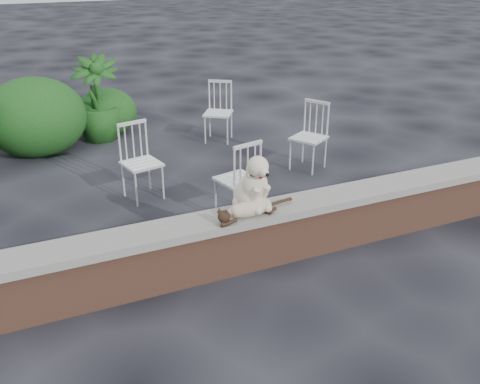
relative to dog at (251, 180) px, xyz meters
name	(u,v)px	position (x,y,z in m)	size (l,w,h in m)	color
ground	(298,252)	(0.52, -0.07, -0.87)	(60.00, 60.00, 0.00)	black
brick_wall	(299,231)	(0.52, -0.07, -0.62)	(6.00, 0.30, 0.50)	brown
capstone	(301,205)	(0.52, -0.07, -0.33)	(6.20, 0.40, 0.08)	slate
dog	(251,180)	(0.00, 0.00, 0.00)	(0.38, 0.49, 0.57)	beige
cat	(250,208)	(-0.08, -0.15, -0.20)	(1.01, 0.24, 0.17)	tan
chair_a	(142,162)	(-0.58, 1.88, -0.40)	(0.56, 0.56, 0.94)	white
chair_c	(237,178)	(0.29, 0.96, -0.40)	(0.56, 0.56, 0.94)	white
chair_b	(218,112)	(1.09, 3.53, -0.40)	(0.56, 0.56, 0.94)	white
chair_d	(309,137)	(1.78, 1.89, -0.40)	(0.56, 0.56, 0.94)	white
potted_plant_b	(96,99)	(-0.64, 4.38, -0.20)	(0.75, 0.75, 1.34)	#1B4413
shrubbery	(33,123)	(-1.64, 4.10, -0.40)	(3.37, 2.23, 1.19)	#1B4413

